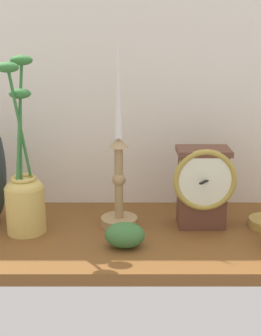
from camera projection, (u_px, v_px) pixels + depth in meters
ground_plane at (127, 237)px, 94.22cm from camera, size 100.00×36.00×2.40cm
back_wall at (128, 70)px, 102.74cm from camera, size 120.00×2.00×65.00cm
mantel_clock at (204, 186)px, 94.04cm from camera, size 13.15×9.78×17.93cm
candlestick_tall_left at (121, 172)px, 93.87cm from camera, size 7.99×7.99×39.61cm
brass_vase_jar at (26, 193)px, 91.38cm from camera, size 8.14×8.14×36.29cm
ivy_sprig at (127, 235)px, 86.05cm from camera, size 7.84×5.49×5.10cm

